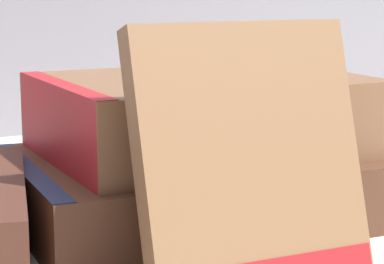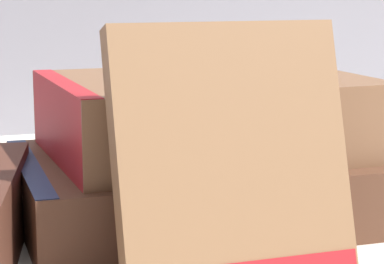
{
  "view_description": "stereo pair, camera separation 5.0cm",
  "coord_description": "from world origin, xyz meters",
  "px_view_note": "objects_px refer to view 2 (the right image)",
  "views": [
    {
      "loc": [
        -0.15,
        -0.39,
        0.15
      ],
      "look_at": [
        0.05,
        0.03,
        0.06
      ],
      "focal_mm": 75.0,
      "sensor_mm": 36.0,
      "label": 1
    },
    {
      "loc": [
        -0.1,
        -0.41,
        0.15
      ],
      "look_at": [
        0.05,
        0.03,
        0.06
      ],
      "focal_mm": 75.0,
      "sensor_mm": 36.0,
      "label": 2
    }
  ],
  "objects_px": {
    "book_flat_top": "(199,115)",
    "pocket_watch": "(258,71)",
    "book_flat_bottom": "(181,188)",
    "book_leaning_front": "(232,164)"
  },
  "relations": [
    {
      "from": "book_flat_top",
      "to": "pocket_watch",
      "type": "height_order",
      "value": "pocket_watch"
    },
    {
      "from": "book_flat_bottom",
      "to": "book_flat_top",
      "type": "bearing_deg",
      "value": 19.9
    },
    {
      "from": "book_flat_bottom",
      "to": "pocket_watch",
      "type": "height_order",
      "value": "pocket_watch"
    },
    {
      "from": "book_flat_top",
      "to": "book_leaning_front",
      "type": "xyz_separation_m",
      "value": [
        -0.02,
        -0.11,
        -0.01
      ]
    },
    {
      "from": "book_flat_bottom",
      "to": "pocket_watch",
      "type": "xyz_separation_m",
      "value": [
        0.05,
        -0.0,
        0.07
      ]
    },
    {
      "from": "book_flat_top",
      "to": "book_leaning_front",
      "type": "relative_size",
      "value": 1.53
    },
    {
      "from": "book_flat_bottom",
      "to": "pocket_watch",
      "type": "relative_size",
      "value": 3.41
    },
    {
      "from": "book_flat_top",
      "to": "pocket_watch",
      "type": "bearing_deg",
      "value": -11.76
    },
    {
      "from": "book_flat_top",
      "to": "book_leaning_front",
      "type": "distance_m",
      "value": 0.11
    },
    {
      "from": "book_flat_top",
      "to": "book_leaning_front",
      "type": "bearing_deg",
      "value": -102.41
    }
  ]
}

